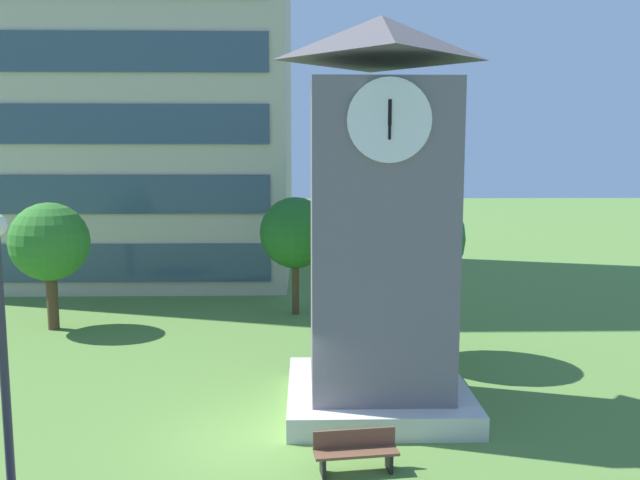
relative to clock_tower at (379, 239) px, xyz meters
The scene contains 8 objects.
ground_plane 5.93m from the clock_tower, 142.74° to the right, with size 160.00×160.00×0.00m, color #567F38.
office_building 25.89m from the clock_tower, 119.86° to the left, with size 18.21×13.93×28.80m.
clock_tower is the anchor object (origin of this frame).
park_bench 5.58m from the clock_tower, 103.18° to the right, with size 1.85×0.71×0.88m.
street_lamp 9.75m from the clock_tower, 133.26° to the right, with size 0.36×0.36×5.88m.
tree_by_building 4.33m from the clock_tower, 70.59° to the left, with size 3.55×3.55×5.80m.
tree_near_tower 10.55m from the clock_tower, 102.85° to the left, with size 2.95×2.95×4.91m.
tree_streetside 14.17m from the clock_tower, 145.20° to the left, with size 2.97×2.97×4.88m.
Camera 1 is at (1.10, -15.01, 6.84)m, focal length 37.79 mm.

